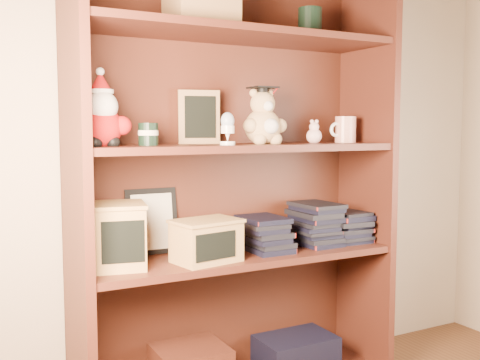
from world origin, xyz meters
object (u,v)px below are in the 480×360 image
Objects in this scene: bookcase at (233,190)px; grad_teddy_bear at (264,122)px; treats_box at (115,235)px; teacher_mug at (345,130)px.

bookcase is 0.28m from grad_teddy_bear.
grad_teddy_bear is (0.10, -0.06, 0.25)m from bookcase.
bookcase is at bearing 6.37° from treats_box.
teacher_mug is at bearing 0.06° from treats_box.
treats_box is (-0.94, -0.00, -0.34)m from teacher_mug.
treats_box is (-0.46, -0.05, -0.12)m from bookcase.
treats_box is at bearing 179.43° from grad_teddy_bear.
bookcase is 13.59× the size of teacher_mug.
teacher_mug is 1.00m from treats_box.
treats_box is at bearing -173.63° from bookcase.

